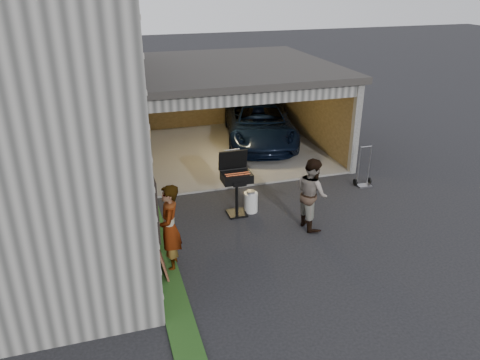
% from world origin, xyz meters
% --- Properties ---
extents(ground, '(80.00, 80.00, 0.00)m').
position_xyz_m(ground, '(0.00, 0.00, 0.00)').
color(ground, black).
rests_on(ground, ground).
extents(groundcover_strip, '(0.50, 8.00, 0.06)m').
position_xyz_m(groundcover_strip, '(-2.25, -1.00, 0.03)').
color(groundcover_strip, '#193814').
rests_on(groundcover_strip, ground).
extents(garage, '(6.80, 6.30, 2.90)m').
position_xyz_m(garage, '(0.76, 6.79, 1.87)').
color(garage, '#605E59').
rests_on(garage, ground).
extents(minivan, '(3.29, 5.25, 1.35)m').
position_xyz_m(minivan, '(2.12, 6.90, 0.68)').
color(minivan, black).
rests_on(minivan, ground).
extents(woman, '(0.57, 0.75, 1.83)m').
position_xyz_m(woman, '(-2.10, 0.19, 0.92)').
color(woman, '#ACB8D8').
rests_on(woman, ground).
extents(man, '(0.69, 0.86, 1.71)m').
position_xyz_m(man, '(1.32, 0.94, 0.86)').
color(man, '#46301B').
rests_on(man, ground).
extents(bbq_grill, '(0.72, 0.63, 1.60)m').
position_xyz_m(bbq_grill, '(-0.18, 2.04, 0.95)').
color(bbq_grill, black).
rests_on(bbq_grill, ground).
extents(propane_tank, '(0.45, 0.45, 0.52)m').
position_xyz_m(propane_tank, '(0.21, 2.05, 0.26)').
color(propane_tank, silver).
rests_on(propane_tank, ground).
extents(plywood_panel, '(0.22, 0.80, 0.88)m').
position_xyz_m(plywood_panel, '(-2.34, 0.04, 0.44)').
color(plywood_panel, '#4F251B').
rests_on(plywood_panel, ground).
extents(hand_truck, '(0.49, 0.36, 1.17)m').
position_xyz_m(hand_truck, '(3.75, 2.63, 0.23)').
color(hand_truck, slate).
rests_on(hand_truck, ground).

